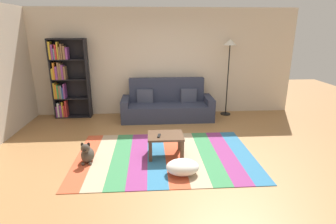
{
  "coord_description": "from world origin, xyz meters",
  "views": [
    {
      "loc": [
        -0.38,
        -4.5,
        2.22
      ],
      "look_at": [
        -0.04,
        0.47,
        0.65
      ],
      "focal_mm": 28.75,
      "sensor_mm": 36.0,
      "label": 1
    }
  ],
  "objects": [
    {
      "name": "tv_remote",
      "position": [
        -0.24,
        -0.15,
        0.42
      ],
      "size": [
        0.07,
        0.16,
        0.02
      ],
      "primitive_type": "cube",
      "rotation": [
        0.0,
        0.0,
        -0.18
      ],
      "color": "black",
      "rests_on": "coffee_table"
    },
    {
      "name": "rug",
      "position": [
        -0.13,
        -0.13,
        0.01
      ],
      "size": [
        3.16,
        2.12,
        0.01
      ],
      "color": "#C64C2D",
      "rests_on": "ground_plane"
    },
    {
      "name": "dog",
      "position": [
        -1.47,
        -0.25,
        0.16
      ],
      "size": [
        0.22,
        0.35,
        0.4
      ],
      "color": "#473D33",
      "rests_on": "ground_plane"
    },
    {
      "name": "bookshelf",
      "position": [
        -2.48,
        2.31,
        1.0
      ],
      "size": [
        0.9,
        0.28,
        1.98
      ],
      "color": "black",
      "rests_on": "ground_plane"
    },
    {
      "name": "standing_lamp",
      "position": [
        1.62,
        2.24,
        1.62
      ],
      "size": [
        0.32,
        0.32,
        1.94
      ],
      "color": "black",
      "rests_on": "ground_plane"
    },
    {
      "name": "coffee_table",
      "position": [
        -0.12,
        -0.1,
        0.33
      ],
      "size": [
        0.63,
        0.49,
        0.4
      ],
      "color": "#513826",
      "rests_on": "rug"
    },
    {
      "name": "pouf",
      "position": [
        0.11,
        -0.76,
        0.13
      ],
      "size": [
        0.52,
        0.4,
        0.23
      ],
      "primitive_type": "ellipsoid",
      "color": "white",
      "rests_on": "rug"
    },
    {
      "name": "ground_plane",
      "position": [
        0.0,
        0.0,
        0.0
      ],
      "size": [
        14.0,
        14.0,
        0.0
      ],
      "primitive_type": "plane",
      "color": "#9E7042"
    },
    {
      "name": "back_wall",
      "position": [
        0.0,
        2.55,
        1.35
      ],
      "size": [
        6.8,
        0.1,
        2.7
      ],
      "primitive_type": "cube",
      "color": "beige",
      "rests_on": "ground_plane"
    },
    {
      "name": "couch",
      "position": [
        0.04,
        2.02,
        0.34
      ],
      "size": [
        2.26,
        0.8,
        1.0
      ],
      "color": "#2D3347",
      "rests_on": "ground_plane"
    }
  ]
}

